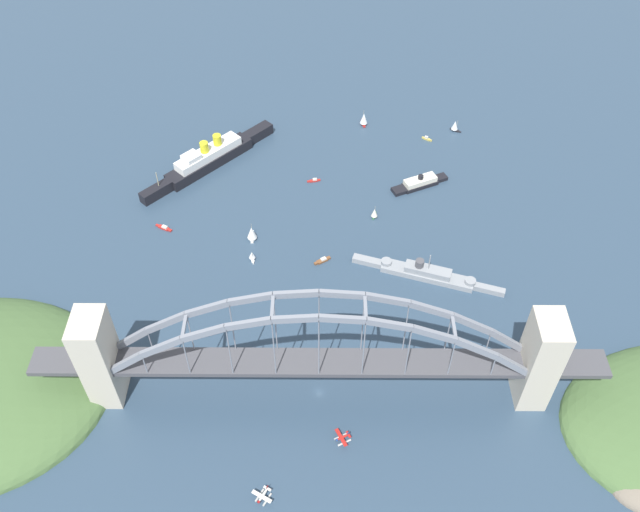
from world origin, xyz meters
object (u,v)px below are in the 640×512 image
small_boat_4 (323,260)px  seaplane_second_in_formation (342,438)px  small_boat_1 (252,233)px  small_boat_5 (314,180)px  seaplane_taxiing_near_bridge (263,496)px  small_boat_3 (364,119)px  small_boat_8 (455,126)px  naval_cruiser (426,273)px  small_boat_0 (252,255)px  harbor_arch_bridge (319,358)px  ocean_liner (210,158)px  small_boat_6 (427,139)px  small_boat_2 (374,213)px  harbor_ferry_steamer (420,183)px  small_boat_7 (164,228)px

small_boat_4 → seaplane_second_in_formation: bearing=-85.2°
small_boat_1 → small_boat_5: 61.47m
seaplane_taxiing_near_bridge → small_boat_3: size_ratio=0.86×
small_boat_8 → small_boat_5: bearing=-150.5°
seaplane_taxiing_near_bridge → small_boat_3: small_boat_3 is taller
naval_cruiser → small_boat_0: (-94.90, 12.50, 0.13)m
small_boat_3 → seaplane_taxiing_near_bridge: bearing=-101.2°
harbor_arch_bridge → ocean_liner: size_ratio=3.23×
small_boat_1 → small_boat_8: size_ratio=1.21×
small_boat_6 → seaplane_taxiing_near_bridge: bearing=-110.8°
small_boat_1 → small_boat_3: (67.73, 109.95, 0.04)m
small_boat_4 → small_boat_6: small_boat_6 is taller
small_boat_6 → small_boat_8: (19.65, 10.35, 3.09)m
ocean_liner → small_boat_0: bearing=-68.2°
seaplane_second_in_formation → small_boat_2: bearing=81.6°
ocean_liner → small_boat_5: 68.23m
small_boat_2 → small_boat_5: small_boat_2 is taller
small_boat_4 → small_boat_2: bearing=49.7°
small_boat_1 → small_boat_4: size_ratio=1.10×
naval_cruiser → small_boat_6: size_ratio=12.34×
small_boat_4 → harbor_arch_bridge: bearing=-91.0°
harbor_arch_bridge → naval_cruiser: bearing=51.7°
harbor_arch_bridge → seaplane_second_in_formation: size_ratio=28.20×
small_boat_0 → small_boat_1: (-1.23, 15.96, 1.72)m
small_boat_0 → small_boat_6: bearing=45.4°
seaplane_second_in_formation → small_boat_4: (-9.07, 108.27, -0.93)m
harbor_ferry_steamer → small_boat_1: size_ratio=3.51×
small_boat_6 → small_boat_7: (-160.78, -85.34, -0.15)m
small_boat_5 → small_boat_8: (94.01, 53.15, 3.29)m
harbor_arch_bridge → seaplane_second_in_formation: bearing=-67.0°
ocean_liner → small_boat_2: (102.00, -47.71, -2.21)m
small_boat_0 → small_boat_8: 174.87m
ocean_liner → small_boat_7: (-20.17, -58.06, -4.98)m
small_boat_3 → small_boat_4: small_boat_3 is taller
seaplane_taxiing_near_bridge → small_boat_7: (-67.48, 160.32, -1.17)m
harbor_ferry_steamer → small_boat_8: 63.98m
seaplane_taxiing_near_bridge → small_boat_4: (24.41, 135.00, -1.15)m
small_boat_3 → small_boat_2: bearing=-88.3°
small_boat_0 → small_boat_4: size_ratio=0.71×
small_boat_1 → seaplane_taxiing_near_bridge: bearing=-84.1°
small_boat_4 → small_boat_6: 130.35m
small_boat_0 → small_boat_5: size_ratio=0.79×
small_boat_2 → small_boat_5: 48.19m
ocean_liner → small_boat_8: ocean_liner is taller
small_boat_2 → small_boat_4: 46.88m
harbor_ferry_steamer → small_boat_7: harbor_ferry_steamer is taller
harbor_ferry_steamer → seaplane_second_in_formation: 179.51m
naval_cruiser → harbor_ferry_steamer: (3.63, 75.14, -0.44)m
naval_cruiser → small_boat_1: (-96.13, 28.46, 1.85)m
small_boat_1 → small_boat_7: small_boat_1 is taller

